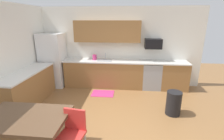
{
  "coord_description": "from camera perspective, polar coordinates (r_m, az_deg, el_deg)",
  "views": [
    {
      "loc": [
        0.41,
        -3.13,
        2.27
      ],
      "look_at": [
        0.0,
        1.0,
        1.0
      ],
      "focal_mm": 26.46,
      "sensor_mm": 36.0,
      "label": 1
    }
  ],
  "objects": [
    {
      "name": "ground_plane",
      "position": [
        3.89,
        -1.53,
        -18.7
      ],
      "size": [
        12.0,
        12.0,
        0.0
      ],
      "primitive_type": "plane",
      "color": "olive"
    },
    {
      "name": "wall_back",
      "position": [
        5.87,
        1.6,
        7.97
      ],
      "size": [
        5.8,
        0.1,
        2.7
      ],
      "primitive_type": "cube",
      "color": "white",
      "rests_on": "ground"
    },
    {
      "name": "cabinet_run_back",
      "position": [
        5.79,
        -2.82,
        -1.36
      ],
      "size": [
        2.67,
        0.6,
        0.9
      ],
      "primitive_type": "cube",
      "color": "olive",
      "rests_on": "ground"
    },
    {
      "name": "cabinet_run_back_right",
      "position": [
        5.94,
        20.51,
        -1.98
      ],
      "size": [
        0.88,
        0.6,
        0.9
      ],
      "primitive_type": "cube",
      "color": "olive",
      "rests_on": "ground"
    },
    {
      "name": "cabinet_run_left",
      "position": [
        5.11,
        -27.01,
        -5.82
      ],
      "size": [
        0.6,
        2.0,
        0.9
      ],
      "primitive_type": "cube",
      "color": "olive",
      "rests_on": "ground"
    },
    {
      "name": "countertop_back",
      "position": [
        5.61,
        1.31,
        3.07
      ],
      "size": [
        4.8,
        0.64,
        0.04
      ],
      "primitive_type": "cube",
      "color": "silver",
      "rests_on": "cabinet_run_back"
    },
    {
      "name": "countertop_left",
      "position": [
        4.96,
        -27.73,
        -0.79
      ],
      "size": [
        0.64,
        2.0,
        0.04
      ],
      "primitive_type": "cube",
      "color": "silver",
      "rests_on": "cabinet_run_left"
    },
    {
      "name": "upper_cabinets_back",
      "position": [
        5.62,
        -1.65,
        13.21
      ],
      "size": [
        2.2,
        0.34,
        0.7
      ],
      "primitive_type": "cube",
      "color": "olive"
    },
    {
      "name": "refrigerator",
      "position": [
        6.1,
        -19.67,
        3.16
      ],
      "size": [
        0.76,
        0.7,
        1.83
      ],
      "primitive_type": "cube",
      "color": "white",
      "rests_on": "ground"
    },
    {
      "name": "oven_range",
      "position": [
        5.78,
        13.43,
        -1.78
      ],
      "size": [
        0.6,
        0.6,
        0.91
      ],
      "color": "#999BA0",
      "rests_on": "ground"
    },
    {
      "name": "microwave",
      "position": [
        5.64,
        14.04,
        8.82
      ],
      "size": [
        0.54,
        0.36,
        0.32
      ],
      "primitive_type": "cube",
      "color": "black"
    },
    {
      "name": "sink_basin",
      "position": [
        5.66,
        -2.5,
        2.76
      ],
      "size": [
        0.48,
        0.4,
        0.14
      ],
      "primitive_type": "cube",
      "color": "#A5A8AD",
      "rests_on": "countertop_back"
    },
    {
      "name": "sink_faucet",
      "position": [
        5.8,
        -2.27,
        4.73
      ],
      "size": [
        0.02,
        0.02,
        0.24
      ],
      "primitive_type": "cylinder",
      "color": "#B2B5BA",
      "rests_on": "countertop_back"
    },
    {
      "name": "dining_table",
      "position": [
        3.19,
        -28.06,
        -14.89
      ],
      "size": [
        1.4,
        0.9,
        0.75
      ],
      "color": "brown",
      "rests_on": "ground"
    },
    {
      "name": "chair_near_table",
      "position": [
        2.98,
        -13.45,
        -19.81
      ],
      "size": [
        0.45,
        0.45,
        0.85
      ],
      "color": "red",
      "rests_on": "ground"
    },
    {
      "name": "trash_bin",
      "position": [
        4.41,
        20.48,
        -10.67
      ],
      "size": [
        0.36,
        0.36,
        0.6
      ],
      "primitive_type": "cylinder",
      "color": "black",
      "rests_on": "ground"
    },
    {
      "name": "floor_mat",
      "position": [
        5.35,
        -3.19,
        -8.09
      ],
      "size": [
        0.7,
        0.5,
        0.01
      ],
      "primitive_type": "cube",
      "color": "#CC3372",
      "rests_on": "ground"
    },
    {
      "name": "kettle",
      "position": [
        5.74,
        -6.03,
        4.32
      ],
      "size": [
        0.14,
        0.14,
        0.2
      ],
      "primitive_type": "cylinder",
      "color": "#CC3372",
      "rests_on": "countertop_back"
    }
  ]
}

